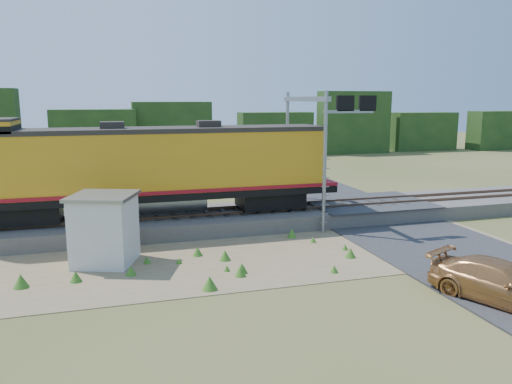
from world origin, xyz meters
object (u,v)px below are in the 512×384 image
object	(u,v)px
locomotive	(148,167)
signal_gantry	(316,126)
car	(502,283)
shed	(105,229)

from	to	relation	value
locomotive	signal_gantry	xyz separation A→B (m)	(8.99, -0.67, 2.01)
car	signal_gantry	bearing A→B (deg)	73.82
shed	signal_gantry	distance (m)	12.55
signal_gantry	car	bearing A→B (deg)	-81.91
locomotive	shed	xyz separation A→B (m)	(-2.22, -4.72, -1.93)
locomotive	shed	size ratio (longest dim) A/B	6.04
shed	signal_gantry	xyz separation A→B (m)	(11.21, 4.05, 3.94)
locomotive	signal_gantry	bearing A→B (deg)	-4.28
locomotive	signal_gantry	world-z (taller)	signal_gantry
shed	signal_gantry	bearing A→B (deg)	39.58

